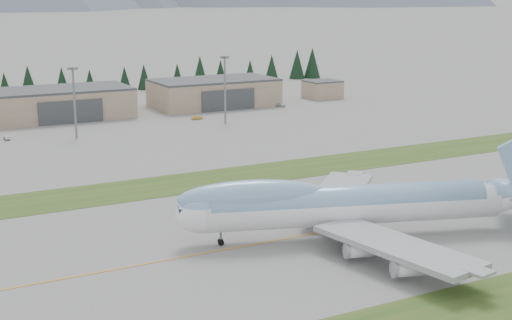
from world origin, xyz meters
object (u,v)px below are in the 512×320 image
boeing_747_freighter (350,204)px  hangar_right (214,92)px  hangar_center (62,103)px  service_vehicle_a (7,140)px  service_vehicle_c (280,107)px  service_vehicle_b (197,119)px

boeing_747_freighter → hangar_right: bearing=92.2°
hangar_center → service_vehicle_a: size_ratio=12.48×
hangar_right → service_vehicle_a: 90.40m
service_vehicle_a → service_vehicle_c: service_vehicle_c is taller
hangar_right → hangar_center: bearing=180.0°
hangar_right → service_vehicle_b: (-18.35, -25.58, -5.39)m
hangar_center → service_vehicle_b: bearing=-31.6°
boeing_747_freighter → service_vehicle_b: (24.56, 128.95, -6.34)m
boeing_747_freighter → service_vehicle_b: boeing_747_freighter is taller
hangar_center → boeing_747_freighter: bearing=-83.7°
hangar_right → service_vehicle_a: bearing=-159.3°
boeing_747_freighter → hangar_center: bearing=114.0°
service_vehicle_a → service_vehicle_c: 108.34m
service_vehicle_a → service_vehicle_b: service_vehicle_b is taller
service_vehicle_c → hangar_right: bearing=130.5°
hangar_center → service_vehicle_b: hangar_center is taller
boeing_747_freighter → service_vehicle_c: boeing_747_freighter is taller
service_vehicle_a → boeing_747_freighter: bearing=-75.2°
boeing_747_freighter → service_vehicle_a: size_ratio=18.89×
hangar_right → service_vehicle_a: hangar_right is taller
boeing_747_freighter → service_vehicle_c: 155.22m
boeing_747_freighter → service_vehicle_a: boeing_747_freighter is taller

